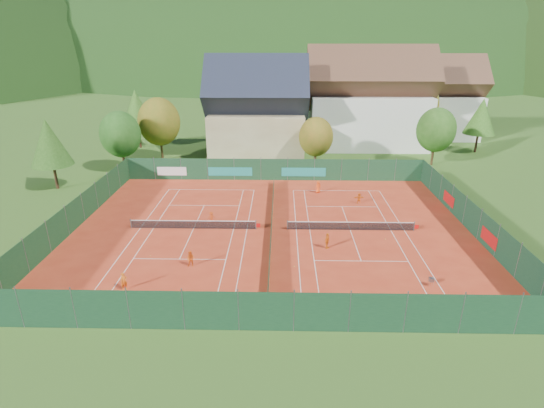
{
  "coord_description": "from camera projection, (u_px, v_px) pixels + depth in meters",
  "views": [
    {
      "loc": [
        0.88,
        -39.23,
        18.27
      ],
      "look_at": [
        0.0,
        2.0,
        2.0
      ],
      "focal_mm": 28.0,
      "sensor_mm": 36.0,
      "label": 1
    }
  ],
  "objects": [
    {
      "name": "tree_east_mid",
      "position": [
        481.0,
        116.0,
        70.06
      ],
      "size": [
        5.04,
        5.04,
        9.0
      ],
      "color": "#4C2B1B",
      "rests_on": "ground"
    },
    {
      "name": "tree_east_front",
      "position": [
        436.0,
        130.0,
        63.06
      ],
      "size": [
        5.72,
        5.72,
        8.69
      ],
      "color": "#4B321A",
      "rests_on": "ground"
    },
    {
      "name": "tree_east_back",
      "position": [
        419.0,
        105.0,
        77.41
      ],
      "size": [
        7.15,
        7.15,
        10.86
      ],
      "color": "#402816",
      "rests_on": "ground"
    },
    {
      "name": "loose_ball_0",
      "position": [
        151.0,
        256.0,
        37.97
      ],
      "size": [
        0.07,
        0.07,
        0.07
      ],
      "primitive_type": "sphere",
      "color": "#CCD833",
      "rests_on": "ground"
    },
    {
      "name": "loose_ball_1",
      "position": [
        294.0,
        266.0,
        36.19
      ],
      "size": [
        0.07,
        0.07,
        0.07
      ],
      "primitive_type": "sphere",
      "color": "#CCD833",
      "rests_on": "ground"
    },
    {
      "name": "tennis_net_left",
      "position": [
        195.0,
        224.0,
        43.18
      ],
      "size": [
        13.3,
        0.1,
        1.02
      ],
      "color": "#59595B",
      "rests_on": "ground"
    },
    {
      "name": "ball_hopper",
      "position": [
        431.0,
        280.0,
        33.21
      ],
      "size": [
        0.34,
        0.34,
        0.8
      ],
      "color": "slate",
      "rests_on": "ground"
    },
    {
      "name": "chalet",
      "position": [
        257.0,
        114.0,
        68.73
      ],
      "size": [
        16.2,
        12.0,
        16.0
      ],
      "color": "beige",
      "rests_on": "ground"
    },
    {
      "name": "player_left_near",
      "position": [
        124.0,
        281.0,
        32.66
      ],
      "size": [
        0.63,
        0.61,
        1.46
      ],
      "primitive_type": "imported",
      "rotation": [
        0.0,
        0.0,
        0.68
      ],
      "color": "orange",
      "rests_on": "ground"
    },
    {
      "name": "fence_east",
      "position": [
        472.0,
        218.0,
        42.31
      ],
      "size": [
        0.09,
        32.0,
        3.0
      ],
      "color": "#133520",
      "rests_on": "ground"
    },
    {
      "name": "ground",
      "position": [
        272.0,
        230.0,
        43.21
      ],
      "size": [
        600.0,
        600.0,
        0.0
      ],
      "primitive_type": "plane",
      "color": "#2D531A",
      "rests_on": "ground"
    },
    {
      "name": "mountain_backdrop",
      "position": [
        324.0,
        133.0,
        274.32
      ],
      "size": [
        820.0,
        530.0,
        242.0
      ],
      "color": "black",
      "rests_on": "ground"
    },
    {
      "name": "hotel_block_b",
      "position": [
        433.0,
        102.0,
        81.09
      ],
      "size": [
        17.28,
        10.0,
        15.5
      ],
      "color": "silver",
      "rests_on": "ground"
    },
    {
      "name": "player_left_mid",
      "position": [
        191.0,
        259.0,
        35.94
      ],
      "size": [
        0.76,
        0.61,
        1.47
      ],
      "primitive_type": "imported",
      "rotation": [
        0.0,
        0.0,
        -0.07
      ],
      "color": "#E65914",
      "rests_on": "ground"
    },
    {
      "name": "tree_center",
      "position": [
        316.0,
        137.0,
        61.81
      ],
      "size": [
        5.01,
        5.01,
        7.6
      ],
      "color": "#4E351B",
      "rests_on": "ground"
    },
    {
      "name": "loose_ball_2",
      "position": [
        273.0,
        218.0,
        45.83
      ],
      "size": [
        0.07,
        0.07,
        0.07
      ],
      "primitive_type": "sphere",
      "color": "#CCD833",
      "rests_on": "ground"
    },
    {
      "name": "hotel_block_a",
      "position": [
        368.0,
        104.0,
        73.65
      ],
      "size": [
        21.6,
        11.0,
        17.25
      ],
      "color": "silver",
      "rests_on": "ground"
    },
    {
      "name": "tennis_net_right",
      "position": [
        352.0,
        226.0,
        42.86
      ],
      "size": [
        13.3,
        0.1,
        1.02
      ],
      "color": "#59595B",
      "rests_on": "ground"
    },
    {
      "name": "fence_west",
      "position": [
        75.0,
        214.0,
        43.05
      ],
      "size": [
        0.04,
        32.0,
        3.0
      ],
      "color": "#153B1D",
      "rests_on": "ground"
    },
    {
      "name": "tree_west_mid",
      "position": [
        159.0,
        122.0,
        65.52
      ],
      "size": [
        6.44,
        6.44,
        9.78
      ],
      "color": "#4E371C",
      "rests_on": "ground"
    },
    {
      "name": "fence_south",
      "position": [
        266.0,
        312.0,
        27.77
      ],
      "size": [
        40.0,
        0.04,
        3.0
      ],
      "color": "#12331D",
      "rests_on": "ground"
    },
    {
      "name": "fence_north",
      "position": [
        271.0,
        170.0,
        57.55
      ],
      "size": [
        40.0,
        0.1,
        3.0
      ],
      "color": "#163D22",
      "rests_on": "ground"
    },
    {
      "name": "loose_ball_4",
      "position": [
        385.0,
        239.0,
        41.08
      ],
      "size": [
        0.07,
        0.07,
        0.07
      ],
      "primitive_type": "sphere",
      "color": "#CCD833",
      "rests_on": "ground"
    },
    {
      "name": "player_right_near",
      "position": [
        327.0,
        241.0,
        39.07
      ],
      "size": [
        0.76,
        0.98,
        1.55
      ],
      "primitive_type": "imported",
      "rotation": [
        0.0,
        0.0,
        1.08
      ],
      "color": "orange",
      "rests_on": "ground"
    },
    {
      "name": "court_divider",
      "position": [
        272.0,
        225.0,
        43.02
      ],
      "size": [
        0.03,
        28.8,
        1.0
      ],
      "color": "#133620",
      "rests_on": "ground"
    },
    {
      "name": "tree_west_back",
      "position": [
        137.0,
        109.0,
        72.83
      ],
      "size": [
        5.6,
        5.6,
        10.0
      ],
      "color": "#482A19",
      "rests_on": "ground"
    },
    {
      "name": "tree_west_front",
      "position": [
        120.0,
        134.0,
        60.26
      ],
      "size": [
        5.72,
        5.72,
        8.69
      ],
      "color": "#462D19",
      "rests_on": "ground"
    },
    {
      "name": "loose_ball_3",
      "position": [
        239.0,
        200.0,
        50.94
      ],
      "size": [
        0.07,
        0.07,
        0.07
      ],
      "primitive_type": "sphere",
      "color": "#CCD833",
      "rests_on": "ground"
    },
    {
      "name": "clay_pad",
      "position": [
        272.0,
        229.0,
        43.2
      ],
      "size": [
        40.0,
        32.0,
        0.01
      ],
      "primitive_type": "cube",
      "color": "#B5331A",
      "rests_on": "ground"
    },
    {
      "name": "player_right_far_a",
      "position": [
        318.0,
        187.0,
        53.12
      ],
      "size": [
        0.9,
        0.79,
        1.56
      ],
      "primitive_type": "imported",
      "rotation": [
        0.0,
        0.0,
        3.62
      ],
      "color": "#FB4E16",
      "rests_on": "ground"
    },
    {
      "name": "player_left_far",
      "position": [
        211.0,
        217.0,
        44.63
      ],
      "size": [
        0.88,
        0.64,
        1.22
      ],
      "primitive_type": "imported",
      "rotation": [
        0.0,
        0.0,
        3.39
      ],
      "color": "#D54212",
      "rests_on": "ground"
    },
    {
      "name": "court_markings_right",
      "position": [
        350.0,
        230.0,
        43.04
      ],
      "size": [
        11.03,
        23.83,
        0.0
      ],
      "color": "white",
      "rests_on": "ground"
    },
    {
      "name": "tree_west_side",
      "position": [
        49.0,
        142.0,
        52.7
      ],
      "size": [
        5.04,
        5.04,
        9.0
      ],
      "color": "#482A19",
      "rests_on": "ground"
    },
    {
      "name": "player_right_far_b",
      "position": [
        359.0,
        198.0,
        49.79
      ],
      "size": [
        1.21,
        0.49,
        1.27
      ],
      "primitive_type": "imported",
      "rotation": [
        0.0,
        0.0,
        3.24
      ],
      "color": "orange",
      "rests_on": "ground"
    },
    {
      "name": "court_markings_left",
      "position": [
        194.0,
        229.0,
        43.36
      ],
      "size": [
        11.03,
        23.83,
        0.0
      ],
      "color": "white",
      "rests_on": "ground"
    }
  ]
}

